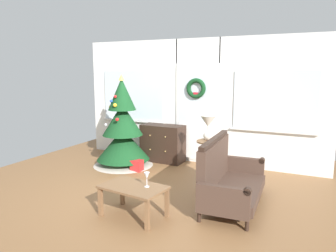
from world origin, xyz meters
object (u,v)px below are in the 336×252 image
object	(u,v)px
dresser_cabinet	(163,143)
settee_sofa	(227,179)
christmas_tree	(123,132)
side_table	(210,152)
wine_glass	(147,176)
coffee_table	(133,191)
gift_box	(137,165)
table_lamp	(208,124)

from	to	relation	value
dresser_cabinet	settee_sofa	world-z (taller)	settee_sofa
christmas_tree	dresser_cabinet	distance (m)	0.90
christmas_tree	side_table	world-z (taller)	christmas_tree
side_table	wine_glass	distance (m)	1.87
coffee_table	wine_glass	xyz separation A→B (m)	(0.17, 0.05, 0.20)
wine_glass	gift_box	bearing A→B (deg)	124.46
christmas_tree	dresser_cabinet	xyz separation A→B (m)	(0.60, 0.60, -0.29)
dresser_cabinet	wine_glass	bearing A→B (deg)	-68.27
settee_sofa	side_table	world-z (taller)	settee_sofa
side_table	table_lamp	size ratio (longest dim) A/B	1.55
side_table	coffee_table	distance (m)	1.95
settee_sofa	gift_box	distance (m)	2.14
dresser_cabinet	settee_sofa	bearing A→B (deg)	-41.85
settee_sofa	coffee_table	bearing A→B (deg)	-137.60
coffee_table	settee_sofa	bearing A→B (deg)	42.40
coffee_table	side_table	bearing A→B (deg)	77.22
dresser_cabinet	table_lamp	bearing A→B (deg)	-26.81
coffee_table	wine_glass	bearing A→B (deg)	16.01
dresser_cabinet	side_table	size ratio (longest dim) A/B	1.35
gift_box	dresser_cabinet	bearing A→B (deg)	79.41
dresser_cabinet	table_lamp	xyz separation A→B (m)	(1.19, -0.60, 0.58)
dresser_cabinet	coffee_table	size ratio (longest dim) A/B	1.02
settee_sofa	coffee_table	distance (m)	1.35
dresser_cabinet	christmas_tree	bearing A→B (deg)	-134.85
gift_box	coffee_table	bearing A→B (deg)	-60.55
table_lamp	wine_glass	distance (m)	1.94
coffee_table	gift_box	bearing A→B (deg)	119.45
side_table	gift_box	distance (m)	1.46
settee_sofa	table_lamp	world-z (taller)	table_lamp
dresser_cabinet	wine_glass	distance (m)	2.68
settee_sofa	coffee_table	xyz separation A→B (m)	(-1.00, -0.91, -0.02)
settee_sofa	side_table	distance (m)	1.14
table_lamp	wine_glass	world-z (taller)	table_lamp
dresser_cabinet	side_table	bearing A→B (deg)	-27.16
wine_glass	gift_box	xyz separation A→B (m)	(-1.14, 1.67, -0.45)
christmas_tree	settee_sofa	distance (m)	2.64
dresser_cabinet	side_table	world-z (taller)	dresser_cabinet
christmas_tree	dresser_cabinet	size ratio (longest dim) A/B	1.99
christmas_tree	settee_sofa	size ratio (longest dim) A/B	1.19
christmas_tree	coffee_table	distance (m)	2.42
side_table	table_lamp	distance (m)	0.49
coffee_table	wine_glass	size ratio (longest dim) A/B	4.61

